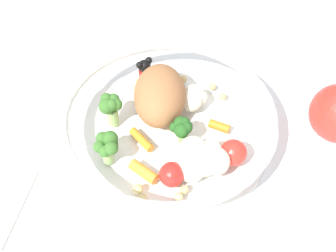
# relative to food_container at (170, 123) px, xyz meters

# --- Properties ---
(ground_plane) EXTENTS (2.40, 2.40, 0.00)m
(ground_plane) POSITION_rel_food_container_xyz_m (0.01, -0.01, -0.03)
(ground_plane) COLOR white
(food_container) EXTENTS (0.25, 0.25, 0.06)m
(food_container) POSITION_rel_food_container_xyz_m (0.00, 0.00, 0.00)
(food_container) COLOR white
(food_container) RESTS_ON ground_plane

